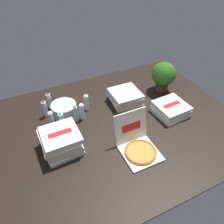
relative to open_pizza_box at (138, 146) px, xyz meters
name	(u,v)px	position (x,y,z in m)	size (l,w,h in m)	color
ground_plane	(114,126)	(-0.07, 0.48, -0.08)	(3.20, 2.40, 0.02)	black
open_pizza_box	(138,146)	(0.00, 0.00, 0.00)	(0.40, 0.49, 0.41)	white
pizza_stack_right_near	(125,97)	(0.29, 0.85, 0.02)	(0.44, 0.45, 0.18)	white
pizza_stack_center_far	(61,141)	(-0.77, 0.38, 0.06)	(0.43, 0.43, 0.26)	white
pizza_stack_left_far	(171,109)	(0.72, 0.37, 0.00)	(0.43, 0.43, 0.15)	white
ice_bucket	(64,109)	(-0.57, 0.99, 0.00)	(0.34, 0.34, 0.15)	#B7BABF
water_bottle_0	(62,121)	(-0.67, 0.72, 0.04)	(0.06, 0.06, 0.24)	white
water_bottle_1	(76,114)	(-0.47, 0.77, 0.04)	(0.06, 0.06, 0.24)	silver
water_bottle_2	(45,109)	(-0.80, 1.04, 0.04)	(0.06, 0.06, 0.24)	white
water_bottle_3	(82,112)	(-0.38, 0.78, 0.04)	(0.06, 0.06, 0.24)	white
water_bottle_4	(86,103)	(-0.27, 0.94, 0.04)	(0.06, 0.06, 0.24)	silver
water_bottle_5	(49,101)	(-0.71, 1.19, 0.04)	(0.06, 0.06, 0.24)	silver
water_bottle_6	(52,120)	(-0.78, 0.79, 0.04)	(0.06, 0.06, 0.24)	silver
potted_plant	(164,75)	(0.95, 0.89, 0.19)	(0.36, 0.36, 0.46)	#513323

